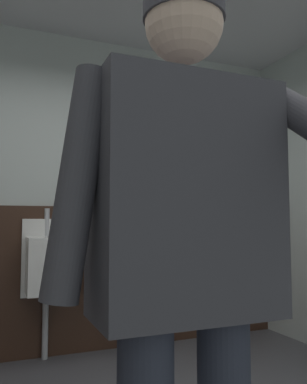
% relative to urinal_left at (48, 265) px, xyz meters
% --- Properties ---
extents(wall_back, '(4.48, 0.12, 2.81)m').
position_rel_urinal_left_xyz_m(wall_back, '(0.35, 0.22, 0.63)').
color(wall_back, silver).
rests_on(wall_back, ground_plane).
extents(wainscot_band_back, '(3.88, 0.03, 1.26)m').
position_rel_urinal_left_xyz_m(wainscot_band_back, '(0.35, 0.14, -0.15)').
color(wainscot_band_back, '#382319').
rests_on(wainscot_band_back, ground_plane).
extents(urinal_left, '(0.40, 0.34, 1.24)m').
position_rel_urinal_left_xyz_m(urinal_left, '(0.00, 0.00, 0.00)').
color(urinal_left, white).
rests_on(urinal_left, ground_plane).
extents(urinal_middle, '(0.40, 0.34, 1.24)m').
position_rel_urinal_left_xyz_m(urinal_middle, '(0.75, 0.00, 0.00)').
color(urinal_middle, white).
rests_on(urinal_middle, ground_plane).
extents(privacy_divider_panel, '(0.04, 0.40, 0.90)m').
position_rel_urinal_left_xyz_m(privacy_divider_panel, '(0.37, -0.07, 0.17)').
color(privacy_divider_panel, '#4C4C51').
extents(person, '(0.69, 0.60, 1.76)m').
position_rel_urinal_left_xyz_m(person, '(0.04, -2.41, 0.27)').
color(person, '#2D3342').
rests_on(person, ground_plane).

